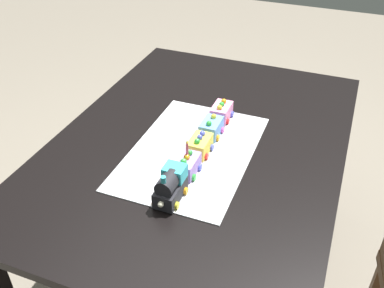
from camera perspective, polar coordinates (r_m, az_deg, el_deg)
ground_plane at (r=2.09m, az=0.79°, el=-16.44°), size 8.00×8.00×0.00m
dining_table at (r=1.64m, az=0.97°, el=-2.61°), size 1.40×1.00×0.74m
cake_board at (r=1.51m, az=0.00°, el=-0.99°), size 0.60×0.40×0.00m
cake_locomotive at (r=1.30m, az=-2.82°, el=-5.43°), size 0.14×0.08×0.12m
cake_car_flatbed_lavender at (r=1.40m, az=-0.69°, el=-2.77°), size 0.10×0.08×0.07m
cake_car_gondola_lemon at (r=1.49m, az=1.01°, el=-0.16°), size 0.10×0.08×0.07m
cake_car_tanker_sky_blue at (r=1.58m, az=2.50°, el=2.13°), size 0.10×0.08×0.07m
cake_car_hopper_bubblegum at (r=1.68m, az=3.84°, el=4.20°), size 0.10×0.08×0.07m
birthday_candle at (r=1.36m, az=-0.65°, el=-0.43°), size 0.01×0.01×0.05m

